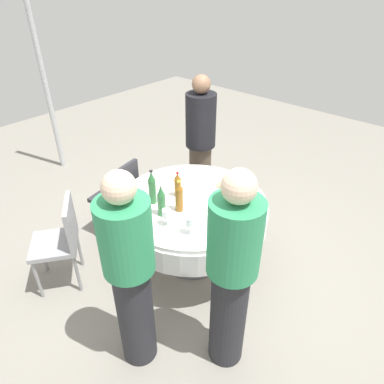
{
  "coord_description": "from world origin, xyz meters",
  "views": [
    {
      "loc": [
        -1.99,
        -1.76,
        2.55
      ],
      "look_at": [
        0.0,
        0.0,
        0.83
      ],
      "focal_mm": 32.93,
      "sensor_mm": 36.0,
      "label": 1
    }
  ],
  "objects_px": {
    "plate_outer": "(221,186)",
    "person_west": "(130,274)",
    "bottle_amber_east": "(246,187)",
    "bottle_green_right": "(161,201)",
    "wine_glass_near": "(166,214)",
    "dining_table": "(192,213)",
    "chair_near": "(62,237)",
    "person_right": "(200,142)",
    "bottle_green_front": "(152,188)",
    "wine_glass_east": "(237,204)",
    "bottle_brown_west": "(243,194)",
    "plate_north": "(181,173)",
    "bottle_amber_rear": "(178,185)",
    "wine_glass_rear": "(190,222)",
    "person_front": "(232,274)",
    "chair_south": "(119,193)",
    "bottle_amber_near": "(179,197)"
  },
  "relations": [
    {
      "from": "bottle_brown_west",
      "to": "plate_outer",
      "type": "distance_m",
      "value": 0.4
    },
    {
      "from": "bottle_green_right",
      "to": "wine_glass_near",
      "type": "height_order",
      "value": "bottle_green_right"
    },
    {
      "from": "wine_glass_rear",
      "to": "person_right",
      "type": "relative_size",
      "value": 0.1
    },
    {
      "from": "plate_outer",
      "to": "person_west",
      "type": "distance_m",
      "value": 1.42
    },
    {
      "from": "bottle_brown_west",
      "to": "bottle_amber_east",
      "type": "relative_size",
      "value": 1.1
    },
    {
      "from": "bottle_amber_east",
      "to": "plate_north",
      "type": "xyz_separation_m",
      "value": [
        -0.05,
        0.76,
        -0.12
      ]
    },
    {
      "from": "chair_near",
      "to": "plate_north",
      "type": "bearing_deg",
      "value": -66.89
    },
    {
      "from": "bottle_green_front",
      "to": "chair_south",
      "type": "bearing_deg",
      "value": 82.36
    },
    {
      "from": "bottle_green_right",
      "to": "chair_south",
      "type": "height_order",
      "value": "bottle_green_right"
    },
    {
      "from": "person_right",
      "to": "plate_outer",
      "type": "bearing_deg",
      "value": -72.2
    },
    {
      "from": "bottle_amber_rear",
      "to": "plate_north",
      "type": "height_order",
      "value": "bottle_amber_rear"
    },
    {
      "from": "wine_glass_east",
      "to": "person_front",
      "type": "height_order",
      "value": "person_front"
    },
    {
      "from": "bottle_amber_near",
      "to": "dining_table",
      "type": "bearing_deg",
      "value": 5.53
    },
    {
      "from": "bottle_amber_rear",
      "to": "person_front",
      "type": "relative_size",
      "value": 0.15
    },
    {
      "from": "dining_table",
      "to": "wine_glass_rear",
      "type": "relative_size",
      "value": 8.86
    },
    {
      "from": "bottle_amber_near",
      "to": "person_west",
      "type": "distance_m",
      "value": 0.91
    },
    {
      "from": "person_right",
      "to": "chair_south",
      "type": "xyz_separation_m",
      "value": [
        -1.02,
        0.26,
        -0.32
      ]
    },
    {
      "from": "bottle_brown_west",
      "to": "person_west",
      "type": "relative_size",
      "value": 0.19
    },
    {
      "from": "bottle_amber_east",
      "to": "bottle_green_front",
      "type": "bearing_deg",
      "value": 135.34
    },
    {
      "from": "person_front",
      "to": "bottle_amber_rear",
      "type": "bearing_deg",
      "value": -84.66
    },
    {
      "from": "dining_table",
      "to": "person_west",
      "type": "height_order",
      "value": "person_west"
    },
    {
      "from": "dining_table",
      "to": "bottle_amber_rear",
      "type": "xyz_separation_m",
      "value": [
        -0.03,
        0.15,
        0.26
      ]
    },
    {
      "from": "bottle_amber_east",
      "to": "person_west",
      "type": "distance_m",
      "value": 1.37
    },
    {
      "from": "wine_glass_east",
      "to": "chair_near",
      "type": "relative_size",
      "value": 0.16
    },
    {
      "from": "wine_glass_near",
      "to": "person_right",
      "type": "xyz_separation_m",
      "value": [
        1.25,
        0.7,
        -0.01
      ]
    },
    {
      "from": "dining_table",
      "to": "bottle_green_front",
      "type": "xyz_separation_m",
      "value": [
        -0.26,
        0.24,
        0.3
      ]
    },
    {
      "from": "bottle_amber_rear",
      "to": "plate_outer",
      "type": "xyz_separation_m",
      "value": [
        0.38,
        -0.21,
        -0.1
      ]
    },
    {
      "from": "dining_table",
      "to": "bottle_brown_west",
      "type": "bearing_deg",
      "value": -62.37
    },
    {
      "from": "bottle_amber_east",
      "to": "plate_north",
      "type": "relative_size",
      "value": 1.4
    },
    {
      "from": "bottle_amber_near",
      "to": "bottle_amber_rear",
      "type": "bearing_deg",
      "value": 46.61
    },
    {
      "from": "plate_north",
      "to": "chair_near",
      "type": "bearing_deg",
      "value": 167.04
    },
    {
      "from": "plate_north",
      "to": "wine_glass_rear",
      "type": "bearing_deg",
      "value": -132.9
    },
    {
      "from": "wine_glass_near",
      "to": "bottle_amber_near",
      "type": "bearing_deg",
      "value": 16.16
    },
    {
      "from": "bottle_green_front",
      "to": "person_front",
      "type": "bearing_deg",
      "value": -106.95
    },
    {
      "from": "bottle_green_front",
      "to": "wine_glass_east",
      "type": "relative_size",
      "value": 2.33
    },
    {
      "from": "wine_glass_near",
      "to": "chair_south",
      "type": "height_order",
      "value": "wine_glass_near"
    },
    {
      "from": "plate_outer",
      "to": "bottle_amber_east",
      "type": "bearing_deg",
      "value": -92.32
    },
    {
      "from": "wine_glass_near",
      "to": "person_west",
      "type": "height_order",
      "value": "person_west"
    },
    {
      "from": "wine_glass_near",
      "to": "plate_north",
      "type": "relative_size",
      "value": 0.74
    },
    {
      "from": "bottle_green_front",
      "to": "person_front",
      "type": "height_order",
      "value": "person_front"
    },
    {
      "from": "wine_glass_east",
      "to": "bottle_amber_rear",
      "type": "bearing_deg",
      "value": 103.63
    },
    {
      "from": "bottle_brown_west",
      "to": "chair_near",
      "type": "distance_m",
      "value": 1.65
    },
    {
      "from": "bottle_green_right",
      "to": "wine_glass_rear",
      "type": "bearing_deg",
      "value": -94.89
    },
    {
      "from": "plate_north",
      "to": "chair_south",
      "type": "xyz_separation_m",
      "value": [
        -0.47,
        0.47,
        -0.23
      ]
    },
    {
      "from": "bottle_brown_west",
      "to": "person_right",
      "type": "height_order",
      "value": "person_right"
    },
    {
      "from": "bottle_brown_west",
      "to": "bottle_amber_near",
      "type": "height_order",
      "value": "bottle_brown_west"
    },
    {
      "from": "chair_near",
      "to": "person_right",
      "type": "bearing_deg",
      "value": -56.43
    },
    {
      "from": "dining_table",
      "to": "plate_north",
      "type": "height_order",
      "value": "plate_north"
    },
    {
      "from": "bottle_green_right",
      "to": "person_west",
      "type": "distance_m",
      "value": 0.81
    },
    {
      "from": "plate_outer",
      "to": "person_right",
      "type": "bearing_deg",
      "value": 53.99
    }
  ]
}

